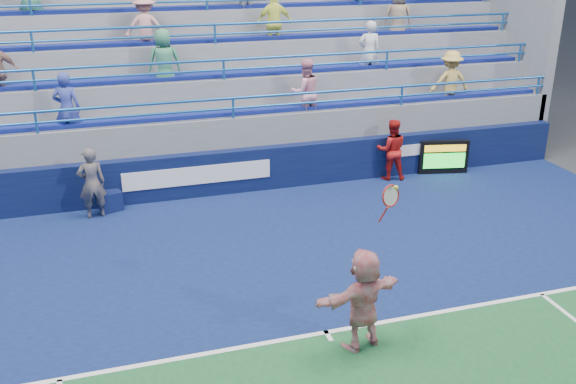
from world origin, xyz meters
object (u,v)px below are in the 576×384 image
object	(u,v)px
judge_chair	(110,199)
ball_girl	(391,150)
serve_speed_board	(444,157)
tennis_player	(363,299)
line_judge	(92,183)

from	to	relation	value
judge_chair	ball_girl	world-z (taller)	ball_girl
serve_speed_board	judge_chair	size ratio (longest dim) A/B	1.58
serve_speed_board	ball_girl	xyz separation A→B (m)	(-1.54, 0.03, 0.35)
judge_chair	ball_girl	size ratio (longest dim) A/B	0.52
tennis_player	ball_girl	bearing A→B (deg)	61.35
judge_chair	tennis_player	world-z (taller)	tennis_player
serve_speed_board	tennis_player	bearing A→B (deg)	-128.00
line_judge	tennis_player	bearing A→B (deg)	113.31
tennis_player	ball_girl	distance (m)	7.62
serve_speed_board	judge_chair	world-z (taller)	serve_speed_board
line_judge	judge_chair	bearing A→B (deg)	-144.24
serve_speed_board	line_judge	bearing A→B (deg)	-178.18
serve_speed_board	judge_chair	distance (m)	8.72
serve_speed_board	ball_girl	size ratio (longest dim) A/B	0.82
judge_chair	line_judge	distance (m)	0.75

